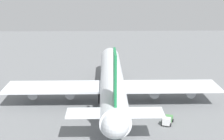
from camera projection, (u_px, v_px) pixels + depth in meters
ground_plane at (112, 99)px, 98.63m from camera, size 270.33×270.33×0.00m
cargo_airplane at (112, 81)px, 96.88m from camera, size 67.58×60.72×20.19m
cargo_loader at (168, 120)px, 81.49m from camera, size 4.88×3.50×2.13m
safety_cone_nose at (103, 71)px, 127.79m from camera, size 0.48×0.48×0.68m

